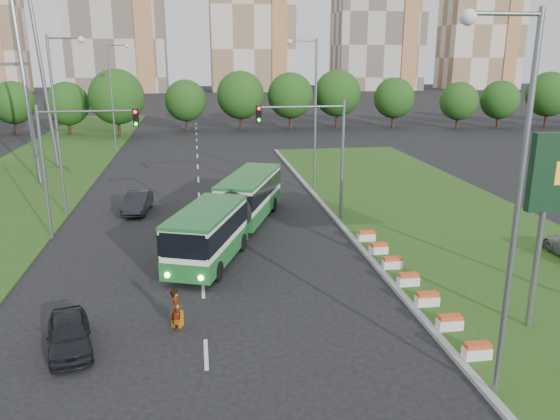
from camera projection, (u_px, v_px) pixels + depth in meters
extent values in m
plane|color=black|center=(265.00, 285.00, 26.46)|extent=(360.00, 360.00, 0.00)
cube|color=#284D16|center=(445.00, 223.00, 35.95)|extent=(14.00, 60.00, 0.15)
cube|color=gray|center=(343.00, 228.00, 34.93)|extent=(0.30, 60.00, 0.18)
cube|color=#284D16|center=(25.00, 182.00, 47.58)|extent=(12.00, 110.00, 0.10)
cylinder|color=slate|center=(536.00, 265.00, 21.46)|extent=(0.24, 0.24, 5.60)
cylinder|color=slate|center=(342.00, 162.00, 35.81)|extent=(0.20, 0.20, 8.00)
cylinder|color=slate|center=(302.00, 107.00, 34.43)|extent=(5.50, 0.14, 0.14)
cube|color=black|center=(259.00, 114.00, 34.13)|extent=(0.32, 0.32, 1.00)
cylinder|color=slate|center=(44.00, 174.00, 32.17)|extent=(0.20, 0.20, 8.00)
cylinder|color=slate|center=(87.00, 111.00, 31.59)|extent=(5.50, 0.14, 0.14)
cube|color=black|center=(136.00, 118.00, 32.10)|extent=(0.32, 0.32, 1.00)
cube|color=beige|center=(114.00, 1.00, 158.30)|extent=(28.00, 15.00, 52.00)
cube|color=beige|center=(251.00, 6.00, 164.43)|extent=(25.00, 15.00, 50.00)
cube|color=beige|center=(378.00, 13.00, 170.69)|extent=(27.00, 15.00, 47.00)
cube|color=beige|center=(482.00, 26.00, 176.77)|extent=(24.00, 14.00, 40.00)
cube|color=silver|center=(234.00, 235.00, 28.47)|extent=(2.45, 6.77, 2.65)
cube|color=silver|center=(225.00, 194.00, 36.73)|extent=(2.45, 8.24, 2.65)
cylinder|color=black|center=(229.00, 214.00, 32.26)|extent=(2.45, 1.23, 2.45)
cube|color=#1C6429|center=(235.00, 250.00, 28.71)|extent=(2.53, 6.82, 0.93)
cube|color=#1C6429|center=(225.00, 207.00, 36.97)|extent=(2.53, 8.29, 0.93)
cube|color=black|center=(234.00, 226.00, 28.35)|extent=(2.53, 6.82, 1.03)
cube|color=black|center=(225.00, 188.00, 36.61)|extent=(2.53, 8.29, 1.03)
imported|color=black|center=(69.00, 334.00, 20.50)|extent=(2.38, 4.08, 1.30)
imported|color=black|center=(137.00, 202.00, 38.58)|extent=(1.94, 4.45, 1.42)
imported|color=gray|center=(176.00, 309.00, 21.97)|extent=(0.45, 0.66, 1.75)
cube|color=#D8600B|center=(177.00, 319.00, 22.33)|extent=(0.39, 0.34, 0.67)
cylinder|color=black|center=(178.00, 326.00, 22.24)|extent=(0.04, 0.16, 0.16)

